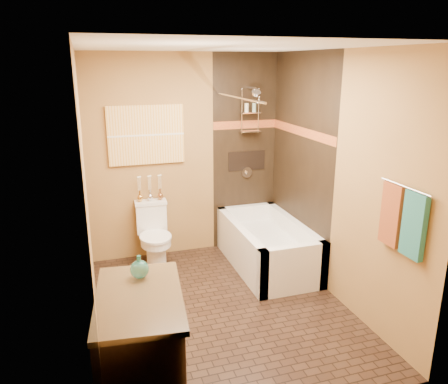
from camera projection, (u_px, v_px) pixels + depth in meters
name	position (u px, v px, depth m)	size (l,w,h in m)	color
floor	(222.00, 308.00, 4.40)	(3.00, 3.00, 0.00)	black
wall_left	(87.00, 201.00, 3.69)	(0.02, 3.00, 2.50)	#9E733D
wall_right	(336.00, 179.00, 4.39)	(0.02, 3.00, 2.50)	#9E733D
wall_back	(186.00, 157.00, 5.41)	(2.40, 0.02, 2.50)	#9E733D
wall_front	(296.00, 253.00, 2.67)	(2.40, 0.02, 2.50)	#9E733D
ceiling	(222.00, 47.00, 3.69)	(3.00, 3.00, 0.00)	silver
alcove_tile_back	(245.00, 153.00, 5.63)	(0.85, 0.01, 2.50)	black
alcove_tile_right	(300.00, 163.00, 5.07)	(0.01, 1.50, 2.50)	black
mosaic_band_back	(245.00, 125.00, 5.51)	(0.85, 0.01, 0.10)	maroon
mosaic_band_right	(301.00, 131.00, 4.97)	(0.01, 1.50, 0.10)	maroon
alcove_niche	(247.00, 161.00, 5.66)	(0.50, 0.01, 0.25)	black
shower_fixtures	(250.00, 122.00, 5.41)	(0.24, 0.33, 1.16)	silver
curtain_rod	(237.00, 97.00, 4.62)	(0.03, 0.03, 1.55)	silver
towel_bar	(405.00, 187.00, 3.36)	(0.02, 0.02, 0.55)	silver
towel_teal	(414.00, 225.00, 3.32)	(0.05, 0.22, 0.52)	#206D61
towel_rust	(392.00, 215.00, 3.56)	(0.05, 0.22, 0.52)	maroon
sunset_painting	(146.00, 135.00, 5.16)	(0.90, 0.04, 0.70)	gold
vanity_mirror	(89.00, 209.00, 2.71)	(0.01, 1.00, 0.90)	white
bathtub	(267.00, 249.00, 5.25)	(0.80, 1.50, 0.55)	white
toilet	(154.00, 234.00, 5.26)	(0.39, 0.57, 0.76)	white
vanity	(141.00, 348.00, 3.09)	(0.69, 1.02, 0.85)	black
teal_bottle	(139.00, 267.00, 3.19)	(0.14, 0.14, 0.22)	#267261
bud_vases	(150.00, 188.00, 5.26)	(0.31, 0.07, 0.31)	gold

